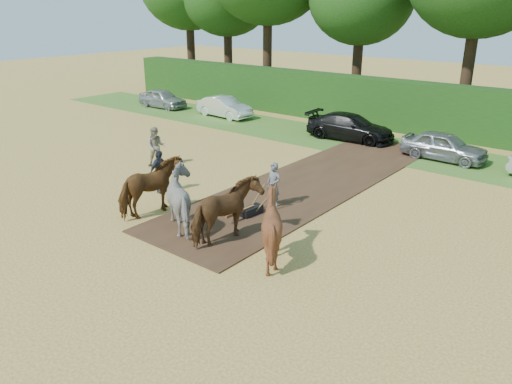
{
  "coord_description": "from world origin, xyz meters",
  "views": [
    {
      "loc": [
        12.5,
        -10.59,
        7.24
      ],
      "look_at": [
        2.69,
        1.5,
        1.4
      ],
      "focal_mm": 35.0,
      "sensor_mm": 36.0,
      "label": 1
    }
  ],
  "objects_px": {
    "spectator_far": "(159,172)",
    "plough_team": "(208,205)",
    "spectator_near": "(156,147)",
    "parked_cars": "(322,124)"
  },
  "relations": [
    {
      "from": "spectator_far",
      "to": "plough_team",
      "type": "relative_size",
      "value": 0.26
    },
    {
      "from": "spectator_near",
      "to": "plough_team",
      "type": "relative_size",
      "value": 0.27
    },
    {
      "from": "plough_team",
      "to": "parked_cars",
      "type": "bearing_deg",
      "value": 107.07
    },
    {
      "from": "spectator_far",
      "to": "plough_team",
      "type": "height_order",
      "value": "plough_team"
    },
    {
      "from": "spectator_near",
      "to": "spectator_far",
      "type": "relative_size",
      "value": 1.07
    },
    {
      "from": "spectator_far",
      "to": "plough_team",
      "type": "xyz_separation_m",
      "value": [
        4.35,
        -1.63,
        0.15
      ]
    },
    {
      "from": "spectator_near",
      "to": "parked_cars",
      "type": "distance_m",
      "value": 10.38
    },
    {
      "from": "plough_team",
      "to": "parked_cars",
      "type": "xyz_separation_m",
      "value": [
        -4.25,
        13.85,
        -0.34
      ]
    },
    {
      "from": "spectator_near",
      "to": "parked_cars",
      "type": "relative_size",
      "value": 0.06
    },
    {
      "from": "spectator_near",
      "to": "plough_team",
      "type": "bearing_deg",
      "value": -74.63
    }
  ]
}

